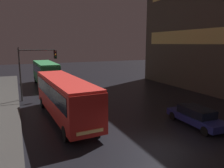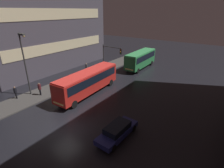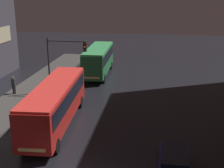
# 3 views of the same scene
# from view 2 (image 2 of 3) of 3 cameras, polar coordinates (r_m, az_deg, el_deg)

# --- Properties ---
(ground_plane) EXTENTS (120.00, 120.00, 0.00)m
(ground_plane) POSITION_cam_2_polar(r_m,az_deg,el_deg) (18.71, -14.88, -14.08)
(ground_plane) COLOR black
(sidewalk_left) EXTENTS (4.00, 48.00, 0.15)m
(sidewalk_left) POSITION_cam_2_polar(r_m,az_deg,el_deg) (30.46, -11.69, 1.38)
(sidewalk_left) COLOR #3D3A38
(sidewalk_left) RESTS_ON ground
(building_left_tower) EXTENTS (10.07, 25.17, 16.63)m
(building_left_tower) POSITION_cam_2_polar(r_m,az_deg,el_deg) (37.99, -21.67, 17.34)
(building_left_tower) COLOR #423D47
(building_left_tower) RESTS_ON ground
(bus_near) EXTENTS (2.98, 11.16, 3.30)m
(bus_near) POSITION_cam_2_polar(r_m,az_deg,el_deg) (24.52, -7.81, 1.21)
(bus_near) COLOR #AD1E19
(bus_near) RESTS_ON ground
(bus_far) EXTENTS (2.68, 9.43, 3.39)m
(bus_far) POSITION_cam_2_polar(r_m,az_deg,el_deg) (36.18, 9.32, 8.34)
(bus_far) COLOR #236B38
(bus_far) RESTS_ON ground
(car_taxi) EXTENTS (1.84, 4.79, 1.37)m
(car_taxi) POSITION_cam_2_polar(r_m,az_deg,el_deg) (16.77, 1.75, -15.01)
(car_taxi) COLOR navy
(car_taxi) RESTS_ON ground
(pedestrian_near) EXTENTS (0.49, 0.49, 1.69)m
(pedestrian_near) POSITION_cam_2_polar(r_m,az_deg,el_deg) (26.32, -29.03, -2.12)
(pedestrian_near) COLOR black
(pedestrian_near) RESTS_ON sidewalk_left
(pedestrian_mid) EXTENTS (0.57, 0.57, 1.76)m
(pedestrian_mid) POSITION_cam_2_polar(r_m,az_deg,el_deg) (33.33, -8.33, 5.59)
(pedestrian_mid) COLOR black
(pedestrian_mid) RESTS_ON sidewalk_left
(pedestrian_far) EXTENTS (0.49, 0.49, 1.79)m
(pedestrian_far) POSITION_cam_2_polar(r_m,az_deg,el_deg) (25.89, -22.58, -1.14)
(pedestrian_far) COLOR black
(pedestrian_far) RESTS_ON sidewalk_left
(traffic_light_main) EXTENTS (3.88, 0.35, 5.63)m
(traffic_light_main) POSITION_cam_2_polar(r_m,az_deg,el_deg) (30.32, -0.70, 9.32)
(traffic_light_main) COLOR #2D2D2D
(traffic_light_main) RESTS_ON ground
(street_lamp_sidewalk) EXTENTS (1.25, 0.36, 8.34)m
(street_lamp_sidewalk) POSITION_cam_2_polar(r_m,az_deg,el_deg) (25.31, -26.72, 8.13)
(street_lamp_sidewalk) COLOR #2D2D2D
(street_lamp_sidewalk) RESTS_ON sidewalk_left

